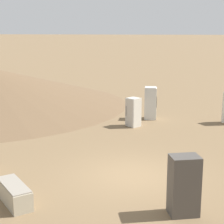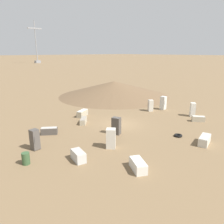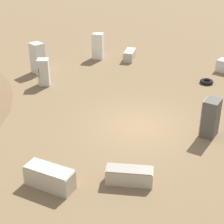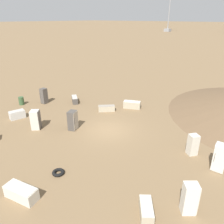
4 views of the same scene
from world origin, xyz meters
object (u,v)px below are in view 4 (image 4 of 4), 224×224
(discarded_fridge_4, at_px, (190,198))
(discarded_fridge_6, at_px, (220,158))
(discarded_fridge_7, at_px, (36,120))
(discarded_fridge_10, at_px, (146,210))
(scrap_tire, at_px, (58,172))
(discarded_fridge_0, at_px, (107,108))
(rusty_barrel, at_px, (21,101))
(discarded_fridge_9, at_px, (44,96))
(discarded_fridge_2, at_px, (73,120))
(discarded_fridge_11, at_px, (21,192))
(power_pylon_3, at_px, (169,16))
(discarded_fridge_1, at_px, (193,145))
(discarded_fridge_12, at_px, (75,100))
(discarded_fridge_5, at_px, (132,105))
(discarded_fridge_3, at_px, (17,115))

(discarded_fridge_4, distance_m, discarded_fridge_6, 4.44)
(discarded_fridge_7, bearing_deg, discarded_fridge_10, 39.86)
(discarded_fridge_6, bearing_deg, scrap_tire, 37.05)
(discarded_fridge_0, relative_size, rusty_barrel, 1.82)
(discarded_fridge_9, bearing_deg, discarded_fridge_2, 157.47)
(scrap_tire, bearing_deg, discarded_fridge_11, 93.05)
(discarded_fridge_4, height_order, discarded_fridge_10, discarded_fridge_4)
(power_pylon_3, bearing_deg, discarded_fridge_11, 114.60)
(discarded_fridge_11, height_order, scrap_tire, discarded_fridge_11)
(discarded_fridge_2, xyz_separation_m, discarded_fridge_4, (-11.25, 2.04, 0.01))
(discarded_fridge_1, relative_size, discarded_fridge_7, 0.91)
(discarded_fridge_7, relative_size, discarded_fridge_12, 1.06)
(power_pylon_3, relative_size, discarded_fridge_0, 19.46)
(discarded_fridge_0, height_order, discarded_fridge_5, discarded_fridge_5)
(discarded_fridge_3, height_order, discarded_fridge_12, discarded_fridge_3)
(discarded_fridge_6, distance_m, discarded_fridge_10, 6.22)
(discarded_fridge_9, distance_m, discarded_fridge_11, 14.56)
(power_pylon_3, xyz_separation_m, discarded_fridge_5, (-61.37, 126.23, -9.36))
(discarded_fridge_9, xyz_separation_m, scrap_tire, (-11.29, 6.52, -0.76))
(discarded_fridge_0, bearing_deg, discarded_fridge_3, -83.41)
(discarded_fridge_6, height_order, discarded_fridge_7, discarded_fridge_6)
(power_pylon_3, distance_m, discarded_fridge_0, 142.16)
(discarded_fridge_9, distance_m, rusty_barrel, 2.53)
(discarded_fridge_12, bearing_deg, power_pylon_3, 59.17)
(power_pylon_3, bearing_deg, discarded_fridge_3, 111.88)
(discarded_fridge_5, bearing_deg, discarded_fridge_9, -84.22)
(discarded_fridge_0, bearing_deg, discarded_fridge_1, 33.82)
(discarded_fridge_7, relative_size, rusty_barrel, 1.92)
(discarded_fridge_3, xyz_separation_m, discarded_fridge_10, (-15.63, 1.54, -0.06))
(discarded_fridge_4, xyz_separation_m, discarded_fridge_6, (-0.10, -4.43, 0.07))
(discarded_fridge_4, distance_m, discarded_fridge_10, 2.21)
(discarded_fridge_10, xyz_separation_m, discarded_fridge_12, (14.69, -7.97, 0.03))
(discarded_fridge_0, height_order, rusty_barrel, rusty_barrel)
(discarded_fridge_5, relative_size, discarded_fridge_12, 1.19)
(discarded_fridge_11, xyz_separation_m, scrap_tire, (0.13, -2.50, -0.27))
(discarded_fridge_2, relative_size, discarded_fridge_11, 0.85)
(discarded_fridge_11, bearing_deg, discarded_fridge_4, -70.02)
(discarded_fridge_1, bearing_deg, discarded_fridge_6, -73.37)
(discarded_fridge_9, relative_size, rusty_barrel, 1.96)
(discarded_fridge_5, bearing_deg, discarded_fridge_4, 21.39)
(discarded_fridge_3, distance_m, scrap_tire, 10.08)
(discarded_fridge_1, height_order, discarded_fridge_10, discarded_fridge_1)
(discarded_fridge_11, height_order, discarded_fridge_12, discarded_fridge_11)
(discarded_fridge_3, relative_size, rusty_barrel, 1.71)
(discarded_fridge_2, bearing_deg, discarded_fridge_12, -153.24)
(discarded_fridge_2, xyz_separation_m, discarded_fridge_12, (4.93, -4.39, -0.50))
(discarded_fridge_10, bearing_deg, discarded_fridge_3, 135.78)
(discarded_fridge_7, bearing_deg, discarded_fridge_2, 85.44)
(discarded_fridge_7, relative_size, scrap_tire, 2.21)
(discarded_fridge_11, relative_size, discarded_fridge_12, 1.25)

